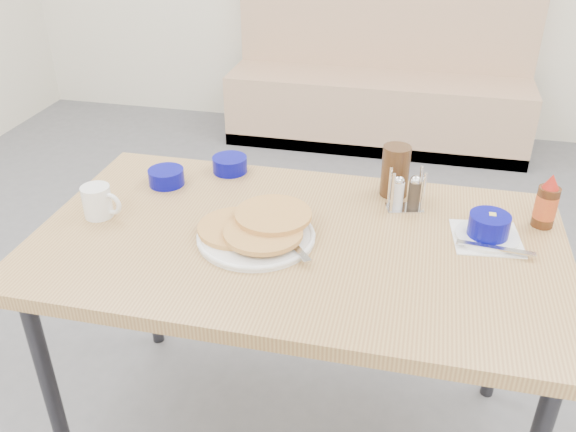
% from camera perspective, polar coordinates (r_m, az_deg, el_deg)
% --- Properties ---
extents(booth_bench, '(1.90, 0.56, 1.22)m').
position_cam_1_polar(booth_bench, '(4.09, 8.50, 11.78)').
color(booth_bench, tan).
rests_on(booth_bench, ground).
extents(dining_table, '(1.40, 0.80, 0.76)m').
position_cam_1_polar(dining_table, '(1.65, 0.88, -3.81)').
color(dining_table, tan).
rests_on(dining_table, ground).
extents(pancake_plate, '(0.33, 0.31, 0.06)m').
position_cam_1_polar(pancake_plate, '(1.61, -2.91, -1.36)').
color(pancake_plate, white).
rests_on(pancake_plate, dining_table).
extents(coffee_mug, '(0.12, 0.08, 0.09)m').
position_cam_1_polar(coffee_mug, '(1.77, -17.33, 1.33)').
color(coffee_mug, white).
rests_on(coffee_mug, dining_table).
extents(grits_setting, '(0.21, 0.19, 0.07)m').
position_cam_1_polar(grits_setting, '(1.68, 18.24, -1.15)').
color(grits_setting, white).
rests_on(grits_setting, dining_table).
extents(creamer_bowl, '(0.11, 0.11, 0.05)m').
position_cam_1_polar(creamer_bowl, '(1.91, -11.31, 3.60)').
color(creamer_bowl, '#050681').
rests_on(creamer_bowl, dining_table).
extents(butter_bowl, '(0.11, 0.11, 0.05)m').
position_cam_1_polar(butter_bowl, '(1.97, -5.46, 4.82)').
color(butter_bowl, '#050681').
rests_on(butter_bowl, dining_table).
extents(amber_tumbler, '(0.09, 0.09, 0.15)m').
position_cam_1_polar(amber_tumbler, '(1.82, 10.00, 4.18)').
color(amber_tumbler, '#3E2613').
rests_on(amber_tumbler, dining_table).
extents(condiment_caddy, '(0.11, 0.08, 0.12)m').
position_cam_1_polar(condiment_caddy, '(1.76, 10.96, 1.90)').
color(condiment_caddy, silver).
rests_on(condiment_caddy, dining_table).
extents(syrup_bottle, '(0.06, 0.06, 0.16)m').
position_cam_1_polar(syrup_bottle, '(1.78, 23.02, 1.05)').
color(syrup_bottle, '#47230F').
rests_on(syrup_bottle, dining_table).
extents(sugar_wrapper, '(0.04, 0.04, 0.00)m').
position_cam_1_polar(sugar_wrapper, '(1.74, -5.65, 0.40)').
color(sugar_wrapper, '#FF6F54').
rests_on(sugar_wrapper, dining_table).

